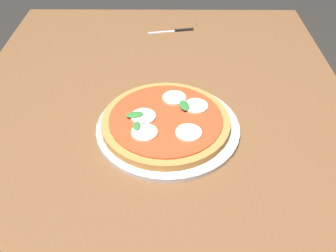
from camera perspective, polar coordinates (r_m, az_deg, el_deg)
dining_table at (r=0.93m, az=-1.67°, el=-6.51°), size 1.54×1.05×0.73m
serving_tray at (r=0.91m, az=0.00°, el=-0.19°), size 0.35×0.35×0.01m
pizza at (r=0.90m, az=-0.33°, el=0.77°), size 0.31×0.31×0.03m
knife at (r=1.36m, az=1.37°, el=14.50°), size 0.04×0.16×0.01m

